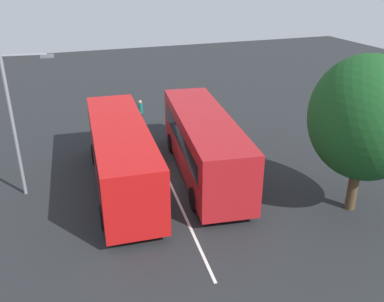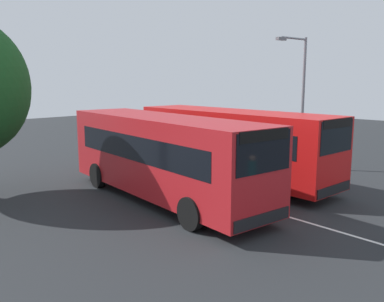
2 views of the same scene
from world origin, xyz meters
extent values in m
plane|color=#232628|center=(0.00, 0.00, 0.00)|extent=(74.07, 74.07, 0.00)
cube|color=#AD191E|center=(-0.02, -1.91, 1.78)|extent=(10.36, 3.85, 2.83)
cube|color=black|center=(4.95, -2.59, 2.55)|extent=(0.42, 2.19, 1.19)
cube|color=black|center=(0.15, -0.70, 2.12)|extent=(8.43, 1.24, 0.91)
cube|color=black|center=(-0.18, -3.11, 2.12)|extent=(8.43, 1.24, 0.91)
cube|color=black|center=(4.97, -2.60, 3.02)|extent=(0.37, 1.99, 0.32)
cube|color=black|center=(4.98, -2.60, 0.59)|extent=(0.41, 2.28, 0.36)
cylinder|color=black|center=(3.35, -1.18, 0.53)|extent=(1.08, 0.42, 1.05)
cylinder|color=black|center=(3.03, -3.52, 0.53)|extent=(1.08, 0.42, 1.05)
cylinder|color=black|center=(-3.06, -0.29, 0.53)|extent=(1.08, 0.42, 1.05)
cylinder|color=black|center=(-3.39, -2.64, 0.53)|extent=(1.08, 0.42, 1.05)
cube|color=red|center=(-0.03, 2.30, 1.78)|extent=(10.26, 3.18, 2.83)
cube|color=black|center=(4.97, 1.95, 2.55)|extent=(0.27, 2.19, 1.19)
cube|color=black|center=(0.05, 3.51, 2.12)|extent=(8.48, 0.67, 0.91)
cube|color=black|center=(-0.11, 1.09, 2.12)|extent=(8.48, 0.67, 0.91)
cube|color=black|center=(4.99, 1.95, 3.02)|extent=(0.24, 1.99, 0.32)
cube|color=black|center=(5.00, 1.95, 0.59)|extent=(0.26, 2.29, 0.36)
cylinder|color=black|center=(3.28, 3.26, 0.53)|extent=(1.07, 0.35, 1.05)
cylinder|color=black|center=(3.12, 0.89, 0.53)|extent=(1.07, 0.35, 1.05)
cylinder|color=black|center=(-3.18, 3.70, 0.53)|extent=(1.07, 0.35, 1.05)
cylinder|color=black|center=(-3.34, 1.34, 0.53)|extent=(1.07, 0.35, 1.05)
cylinder|color=#232833|center=(8.11, -0.56, 0.43)|extent=(0.13, 0.13, 0.86)
cylinder|color=#232833|center=(8.21, -0.43, 0.43)|extent=(0.13, 0.13, 0.86)
cylinder|color=#146B60|center=(8.16, -0.50, 1.20)|extent=(0.45, 0.45, 0.68)
sphere|color=tan|center=(8.16, -0.50, 1.65)|extent=(0.23, 0.23, 0.23)
cylinder|color=gray|center=(0.92, 6.83, 3.32)|extent=(0.16, 0.16, 6.64)
cylinder|color=gray|center=(0.80, 5.91, 6.54)|extent=(0.35, 1.86, 0.10)
cube|color=slate|center=(0.67, 4.99, 6.46)|extent=(0.27, 0.58, 0.14)
cylinder|color=#4C3823|center=(-5.34, -6.88, 1.21)|extent=(0.44, 0.44, 2.43)
ellipsoid|color=#194C1E|center=(-5.34, -6.88, 4.28)|extent=(4.95, 4.45, 5.20)
cube|color=silver|center=(0.00, 0.00, 0.00)|extent=(15.61, 1.37, 0.01)
camera|label=1|loc=(-17.95, 5.10, 9.94)|focal=38.69mm
camera|label=2|loc=(11.30, -12.04, 4.50)|focal=38.08mm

